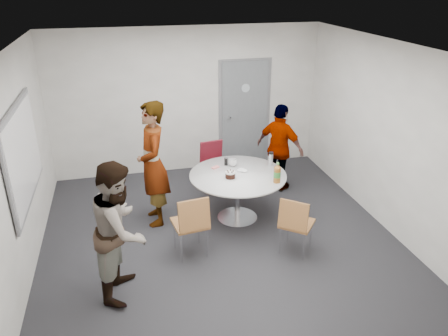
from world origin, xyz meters
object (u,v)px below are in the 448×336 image
object	(u,v)px
chair_near_left	(192,221)
chair_near_right	(295,221)
table	(239,180)
whiteboard	(23,154)
door	(244,114)
person_left	(120,229)
person_main	(153,164)
chair_far	(213,161)
person_right	(280,148)

from	to	relation	value
chair_near_left	chair_near_right	world-z (taller)	chair_near_left
table	whiteboard	bearing A→B (deg)	-176.00
whiteboard	table	distance (m)	3.00
chair_near_right	door	bearing A→B (deg)	126.24
table	person_left	size ratio (longest dim) A/B	0.87
chair_near_left	person_left	distance (m)	1.05
door	chair_near_right	size ratio (longest dim) A/B	2.47
whiteboard	person_main	bearing A→B (deg)	15.30
whiteboard	table	world-z (taller)	whiteboard
door	chair_far	bearing A→B (deg)	-129.84
whiteboard	person_main	size ratio (longest dim) A/B	1.00
chair_far	person_main	world-z (taller)	person_main
door	person_left	world-z (taller)	door
chair_near_right	chair_far	world-z (taller)	chair_far
door	person_right	world-z (taller)	door
door	whiteboard	world-z (taller)	door
table	chair_near_right	size ratio (longest dim) A/B	1.70
door	table	size ratio (longest dim) A/B	1.45
table	person_main	bearing A→B (deg)	169.04
door	person_right	distance (m)	1.30
chair_near_left	table	bearing A→B (deg)	35.57
whiteboard	chair_near_left	distance (m)	2.28
whiteboard	person_right	world-z (taller)	whiteboard
table	person_right	distance (m)	1.27
person_main	whiteboard	bearing A→B (deg)	-76.93
chair_near_left	door	bearing A→B (deg)	54.13
chair_near_right	person_left	xyz separation A→B (m)	(-2.24, -0.19, 0.32)
whiteboard	door	bearing A→B (deg)	32.66
door	chair_near_right	xyz separation A→B (m)	(-0.21, -3.18, -0.51)
chair_far	person_main	xyz separation A→B (m)	(-1.09, -0.83, 0.41)
chair_near_right	person_right	distance (m)	2.01
person_right	chair_near_right	bearing A→B (deg)	127.99
chair_far	person_right	xyz separation A→B (m)	(1.12, -0.23, 0.23)
door	chair_near_left	bearing A→B (deg)	-118.12
chair_near_left	person_right	bearing A→B (deg)	34.50
whiteboard	table	size ratio (longest dim) A/B	1.30
chair_far	table	bearing A→B (deg)	90.79
person_main	person_left	bearing A→B (deg)	-21.03
door	person_main	size ratio (longest dim) A/B	1.12
table	person_main	xyz separation A→B (m)	(-1.26, 0.24, 0.29)
chair_near_left	person_main	size ratio (longest dim) A/B	0.48
door	person_left	distance (m)	4.17
whiteboard	chair_near_right	world-z (taller)	whiteboard
person_right	person_main	bearing A→B (deg)	67.18
chair_near_right	table	bearing A→B (deg)	152.99
person_main	table	bearing A→B (deg)	76.81
person_main	door	bearing A→B (deg)	131.29
person_left	table	bearing A→B (deg)	-38.91
chair_far	chair_near_left	bearing A→B (deg)	61.36
chair_near_right	person_main	bearing A→B (deg)	-177.86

